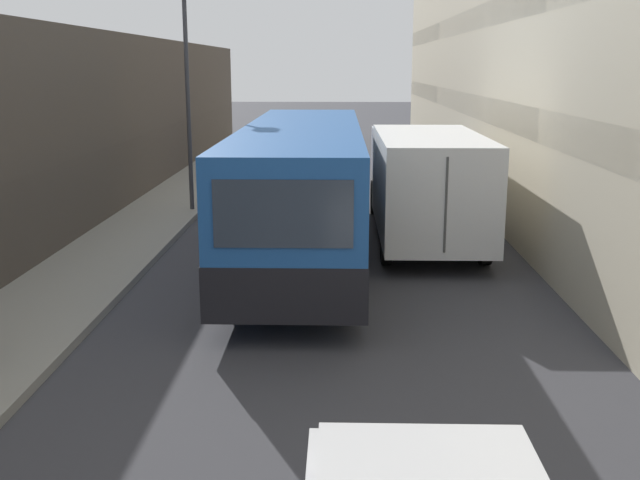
# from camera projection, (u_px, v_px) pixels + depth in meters

# --- Properties ---
(ground_plane) EXTENTS (150.00, 150.00, 0.00)m
(ground_plane) POSITION_uv_depth(u_px,v_px,m) (326.00, 292.00, 13.97)
(ground_plane) COLOR #38383D
(sidewalk_left) EXTENTS (2.25, 60.00, 0.14)m
(sidewalk_left) POSITION_uv_depth(u_px,v_px,m) (70.00, 287.00, 14.08)
(sidewalk_left) COLOR gray
(sidewalk_left) RESTS_ON ground_plane
(bus) EXTENTS (2.48, 11.66, 2.89)m
(bus) POSITION_uv_depth(u_px,v_px,m) (303.00, 187.00, 16.37)
(bus) COLOR #1E519E
(bus) RESTS_ON ground_plane
(box_truck) EXTENTS (2.32, 7.99, 2.61)m
(box_truck) POSITION_uv_depth(u_px,v_px,m) (424.00, 178.00, 18.19)
(box_truck) COLOR silver
(box_truck) RESTS_ON ground_plane
(panel_van) EXTENTS (1.86, 4.24, 2.09)m
(panel_van) POSITION_uv_depth(u_px,v_px,m) (286.00, 144.00, 28.90)
(panel_van) COLOR navy
(panel_van) RESTS_ON ground_plane
(street_lamp) EXTENTS (0.36, 0.80, 6.32)m
(street_lamp) POSITION_uv_depth(u_px,v_px,m) (186.00, 49.00, 20.34)
(street_lamp) COLOR #38383D
(street_lamp) RESTS_ON sidewalk_left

